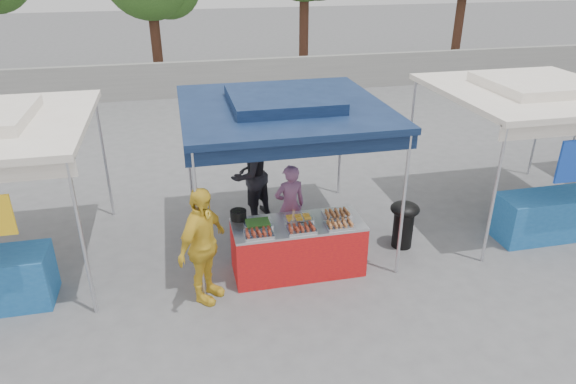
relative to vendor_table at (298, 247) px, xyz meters
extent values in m
plane|color=#5F5F61|center=(0.00, 0.10, -0.43)|extent=(80.00, 80.00, 0.00)
cube|color=gray|center=(0.00, 11.10, 0.17)|extent=(40.00, 0.25, 1.20)
cylinder|color=silver|center=(-1.50, -0.40, 0.72)|extent=(0.05, 0.05, 2.30)
cylinder|color=silver|center=(1.50, -0.40, 0.72)|extent=(0.05, 0.05, 2.30)
cylinder|color=silver|center=(-1.50, 2.60, 0.72)|extent=(0.05, 0.05, 2.30)
cylinder|color=silver|center=(1.50, 2.60, 0.72)|extent=(0.05, 0.05, 2.30)
cube|color=#112244|center=(0.00, 1.10, 1.92)|extent=(3.20, 3.20, 0.10)
cube|color=#112244|center=(0.00, 1.10, 2.05)|extent=(1.65, 1.65, 0.18)
cube|color=#112244|center=(0.00, -0.40, 1.77)|extent=(3.20, 0.04, 0.25)
cylinder|color=silver|center=(-3.00, -0.40, 0.72)|extent=(0.05, 0.05, 2.30)
cylinder|color=silver|center=(-3.00, 2.60, 0.72)|extent=(0.05, 0.05, 2.30)
cylinder|color=silver|center=(3.00, -0.40, 0.72)|extent=(0.05, 0.05, 2.30)
cylinder|color=silver|center=(3.00, 2.60, 0.72)|extent=(0.05, 0.05, 2.30)
cylinder|color=silver|center=(6.00, 2.60, 0.72)|extent=(0.05, 0.05, 2.30)
cube|color=silver|center=(4.50, 1.10, 1.92)|extent=(3.20, 3.20, 0.10)
cube|color=silver|center=(4.50, 1.10, 2.05)|extent=(1.65, 1.65, 0.18)
cube|color=#2164AB|center=(4.50, 0.10, -0.03)|extent=(1.80, 0.70, 0.80)
cylinder|color=#44261A|center=(-2.12, 12.76, 1.36)|extent=(0.36, 0.36, 3.56)
cylinder|color=#44261A|center=(3.46, 13.33, 1.71)|extent=(0.36, 0.36, 4.28)
cylinder|color=#44261A|center=(9.85, 13.01, 1.72)|extent=(0.36, 0.36, 4.28)
cube|color=red|center=(0.00, 0.00, -0.02)|extent=(2.00, 0.80, 0.81)
cube|color=silver|center=(0.00, 0.00, 0.40)|extent=(2.00, 0.80, 0.04)
cube|color=silver|center=(-0.65, -0.24, 0.45)|extent=(0.42, 0.30, 0.05)
cube|color=maroon|center=(-0.65, -0.24, 0.49)|extent=(0.35, 0.25, 0.02)
cube|color=silver|center=(-0.01, -0.24, 0.45)|extent=(0.42, 0.30, 0.05)
cube|color=maroon|center=(-0.01, -0.24, 0.49)|extent=(0.35, 0.25, 0.02)
cube|color=silver|center=(0.58, -0.24, 0.45)|extent=(0.42, 0.30, 0.05)
cube|color=#B9713F|center=(0.58, -0.24, 0.49)|extent=(0.35, 0.25, 0.02)
cube|color=silver|center=(-0.61, 0.05, 0.45)|extent=(0.42, 0.30, 0.05)
cube|color=#2C5C1F|center=(-0.61, 0.05, 0.49)|extent=(0.35, 0.25, 0.02)
cube|color=silver|center=(0.03, 0.09, 0.45)|extent=(0.42, 0.30, 0.05)
cube|color=gold|center=(0.03, 0.09, 0.49)|extent=(0.35, 0.25, 0.02)
cube|color=silver|center=(0.64, 0.09, 0.45)|extent=(0.42, 0.30, 0.05)
cube|color=#B9713F|center=(0.64, 0.09, 0.49)|extent=(0.35, 0.25, 0.02)
cylinder|color=black|center=(-0.86, 0.33, 0.50)|extent=(0.25, 0.25, 0.15)
cylinder|color=silver|center=(-0.10, -0.11, 0.48)|extent=(0.09, 0.09, 0.11)
cylinder|color=black|center=(1.91, 0.34, -0.10)|extent=(0.34, 0.34, 0.66)
ellipsoid|color=black|center=(1.91, 0.34, 0.29)|extent=(0.49, 0.49, 0.22)
cube|color=#1540AB|center=(-0.42, 0.55, -0.26)|extent=(0.56, 0.39, 0.33)
cube|color=#1540AB|center=(0.38, 0.79, -0.29)|extent=(0.44, 0.31, 0.26)
cube|color=#1540AB|center=(0.38, 0.79, -0.03)|extent=(0.43, 0.30, 0.26)
imported|color=#915C88|center=(0.05, 0.80, 0.31)|extent=(0.58, 0.42, 1.47)
imported|color=black|center=(-0.46, 1.90, 0.47)|extent=(1.10, 1.09, 1.79)
imported|color=yellow|center=(-1.46, -0.40, 0.45)|extent=(0.97, 1.08, 1.76)
camera|label=1|loc=(-1.64, -6.62, 4.18)|focal=32.00mm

